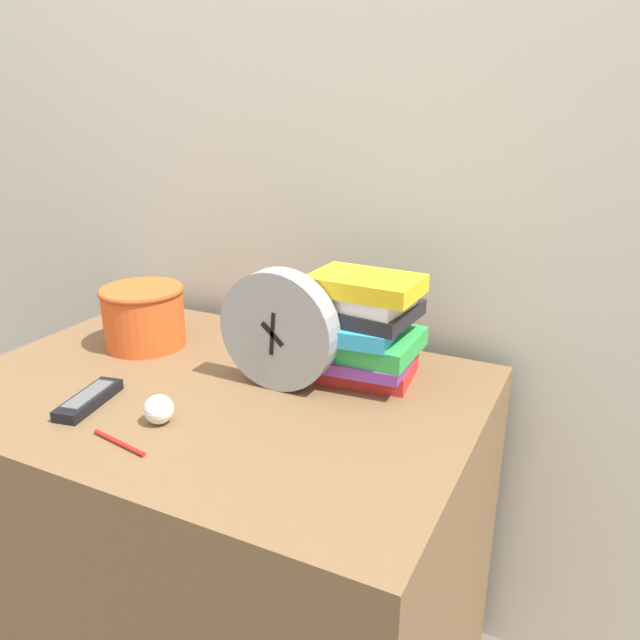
{
  "coord_description": "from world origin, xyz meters",
  "views": [
    {
      "loc": [
        0.67,
        -0.54,
        1.31
      ],
      "look_at": [
        0.17,
        0.46,
        0.9
      ],
      "focal_mm": 35.0,
      "sensor_mm": 36.0,
      "label": 1
    }
  ],
  "objects_px": {
    "basket": "(144,314)",
    "crumpled_paper_ball": "(158,409)",
    "tv_remote": "(89,399)",
    "pen": "(119,443)",
    "book_stack": "(362,327)",
    "desk_clock": "(278,330)"
  },
  "relations": [
    {
      "from": "crumpled_paper_ball",
      "to": "pen",
      "type": "bearing_deg",
      "value": -96.99
    },
    {
      "from": "tv_remote",
      "to": "pen",
      "type": "bearing_deg",
      "value": -28.86
    },
    {
      "from": "desk_clock",
      "to": "crumpled_paper_ball",
      "type": "distance_m",
      "value": 0.26
    },
    {
      "from": "desk_clock",
      "to": "pen",
      "type": "relative_size",
      "value": 1.92
    },
    {
      "from": "tv_remote",
      "to": "pen",
      "type": "xyz_separation_m",
      "value": [
        0.15,
        -0.08,
        -0.01
      ]
    },
    {
      "from": "basket",
      "to": "book_stack",
      "type": "bearing_deg",
      "value": 6.13
    },
    {
      "from": "crumpled_paper_ball",
      "to": "tv_remote",
      "type": "bearing_deg",
      "value": -178.03
    },
    {
      "from": "tv_remote",
      "to": "desk_clock",
      "type": "bearing_deg",
      "value": 38.75
    },
    {
      "from": "book_stack",
      "to": "tv_remote",
      "type": "height_order",
      "value": "book_stack"
    },
    {
      "from": "book_stack",
      "to": "crumpled_paper_ball",
      "type": "height_order",
      "value": "book_stack"
    },
    {
      "from": "basket",
      "to": "pen",
      "type": "bearing_deg",
      "value": -54.85
    },
    {
      "from": "basket",
      "to": "tv_remote",
      "type": "distance_m",
      "value": 0.3
    },
    {
      "from": "basket",
      "to": "crumpled_paper_ball",
      "type": "height_order",
      "value": "basket"
    },
    {
      "from": "pen",
      "to": "crumpled_paper_ball",
      "type": "bearing_deg",
      "value": 83.01
    },
    {
      "from": "book_stack",
      "to": "tv_remote",
      "type": "xyz_separation_m",
      "value": [
        -0.4,
        -0.33,
        -0.1
      ]
    },
    {
      "from": "pen",
      "to": "tv_remote",
      "type": "bearing_deg",
      "value": 151.14
    },
    {
      "from": "book_stack",
      "to": "basket",
      "type": "relative_size",
      "value": 1.35
    },
    {
      "from": "pen",
      "to": "basket",
      "type": "bearing_deg",
      "value": 125.15
    },
    {
      "from": "pen",
      "to": "book_stack",
      "type": "bearing_deg",
      "value": 58.07
    },
    {
      "from": "tv_remote",
      "to": "pen",
      "type": "relative_size",
      "value": 1.3
    },
    {
      "from": "basket",
      "to": "crumpled_paper_ball",
      "type": "xyz_separation_m",
      "value": [
        0.26,
        -0.27,
        -0.05
      ]
    },
    {
      "from": "book_stack",
      "to": "crumpled_paper_ball",
      "type": "xyz_separation_m",
      "value": [
        -0.24,
        -0.32,
        -0.08
      ]
    }
  ]
}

